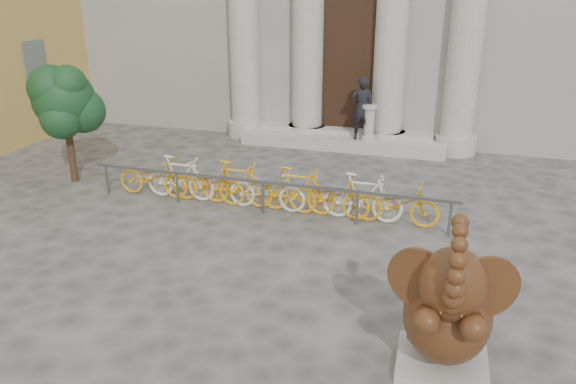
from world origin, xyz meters
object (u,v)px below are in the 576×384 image
(bike_rack, at_px, (267,187))
(pedestrian, at_px, (362,108))
(elephant_statue, at_px, (448,313))
(tree, at_px, (65,101))

(bike_rack, xyz_separation_m, pedestrian, (1.10, 5.00, 0.76))
(elephant_statue, height_order, bike_rack, elephant_statue)
(tree, height_order, pedestrian, tree)
(elephant_statue, relative_size, tree, 0.79)
(bike_rack, distance_m, tree, 5.32)
(elephant_statue, relative_size, bike_rack, 0.28)
(elephant_statue, xyz_separation_m, pedestrian, (-2.79, 9.39, 0.44))
(elephant_statue, xyz_separation_m, tree, (-8.99, 4.68, 1.17))
(elephant_statue, xyz_separation_m, bike_rack, (-3.89, 4.39, -0.32))
(elephant_statue, distance_m, tree, 10.20)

